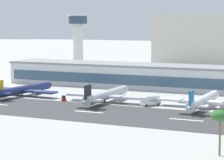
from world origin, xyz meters
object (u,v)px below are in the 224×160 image
Objects in this scene: airliner_gold_tail_gate_0 at (22,90)px; palm_tree_1 at (220,116)px; service_fuel_truck_0 at (151,101)px; service_baggage_tug_1 at (64,98)px; airliner_blue_tail_gate_2 at (202,101)px; distant_hotel_block at (223,41)px; control_tower at (78,37)px; terminal_building at (151,76)px; airliner_black_tail_gate_1 at (105,96)px.

palm_tree_1 reaches higher than airliner_gold_tail_gate_0.
service_fuel_truck_0 is 2.46× the size of service_baggage_tug_1.
service_baggage_tug_1 is (-58.43, -6.06, -1.75)m from airliner_blue_tail_gate_2.
airliner_blue_tail_gate_2 is at bearing 129.68° from service_fuel_truck_0.
distant_hotel_block is 265.42m from palm_tree_1.
airliner_gold_tail_gate_0 is (26.03, -100.63, -20.95)m from control_tower.
terminal_building reaches higher than airliner_gold_tail_gate_0.
service_fuel_truck_0 is 0.74× the size of palm_tree_1.
airliner_blue_tail_gate_2 is 72.86m from palm_tree_1.
control_tower is 213.91m from palm_tree_1.
terminal_building is 140.14m from distant_hotel_block.
distant_hotel_block reaches higher than palm_tree_1.
control_tower reaches higher than airliner_blue_tail_gate_2.
airliner_black_tail_gate_1 reaches higher than airliner_blue_tail_gate_2.
distant_hotel_block reaches higher than service_fuel_truck_0.
airliner_gold_tail_gate_0 reaches higher than service_fuel_truck_0.
control_tower reaches higher than airliner_black_tail_gate_1.
control_tower is 106.03m from airliner_gold_tail_gate_0.
control_tower reaches higher than terminal_building.
palm_tree_1 is (63.43, -65.68, 7.11)m from airliner_black_tail_gate_1.
control_tower is (-68.41, 48.67, 17.75)m from terminal_building.
terminal_building is 3.56× the size of airliner_black_tail_gate_1.
control_tower is 0.87× the size of airliner_black_tail_gate_1.
distant_hotel_block is at bearing 51.15° from control_tower.
service_baggage_tug_1 is at bearing -96.61° from distant_hotel_block.
distant_hotel_block is 193.96m from airliner_blue_tail_gate_2.
palm_tree_1 is at bearing -51.88° from control_tower.
distant_hotel_block is 193.95m from service_fuel_truck_0.
palm_tree_1 is at bearing 65.60° from service_fuel_truck_0.
service_baggage_tug_1 is (50.36, -105.24, -22.66)m from control_tower.
service_fuel_truck_0 is 38.17m from service_baggage_tug_1.
terminal_building is at bearing -1.40° from airliner_black_tail_gate_1.
control_tower is 116.58m from distant_hotel_block.
airliner_black_tail_gate_1 is 5.12× the size of service_fuel_truck_0.
palm_tree_1 is at bearing -118.12° from airliner_gold_tail_gate_0.
airliner_gold_tail_gate_0 is (-42.38, -51.96, -3.21)m from terminal_building.
distant_hotel_block is 12.13× the size of service_fuel_truck_0.
airliner_blue_tail_gate_2 is (40.43, 3.08, -0.12)m from airliner_black_tail_gate_1.
distant_hotel_block reaches higher than control_tower.
airliner_black_tail_gate_1 is (68.36, -102.26, -20.78)m from control_tower.
terminal_building reaches higher than service_baggage_tug_1.
terminal_building is 64.74m from airliner_blue_tail_gate_2.
airliner_black_tail_gate_1 is 3.78× the size of palm_tree_1.
control_tower is at bearing -128.85° from distant_hotel_block.
control_tower is 4.46× the size of service_fuel_truck_0.
airliner_blue_tail_gate_2 is at bearing -123.49° from service_baggage_tug_1.
service_baggage_tug_1 is (24.33, -4.61, -1.70)m from airliner_gold_tail_gate_0.
distant_hotel_block is 198.14m from service_baggage_tug_1.
control_tower is 0.91× the size of airliner_blue_tail_gate_2.
airliner_gold_tail_gate_0 is 11.86× the size of service_baggage_tug_1.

